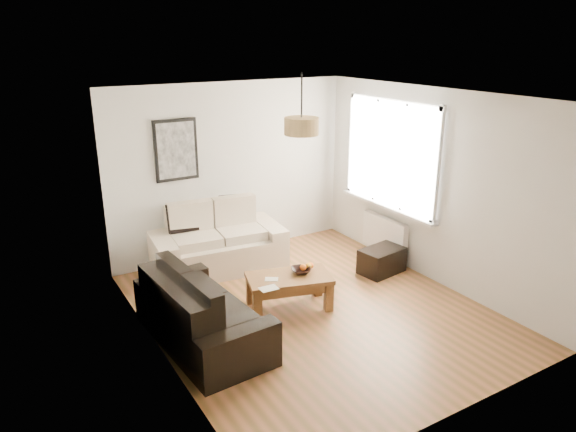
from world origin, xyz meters
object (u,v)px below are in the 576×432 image
ottoman (382,260)px  loveseat_cream (217,238)px  sofa_leather (202,309)px  coffee_table (289,291)px

ottoman → loveseat_cream: bearing=144.8°
loveseat_cream → sofa_leather: loveseat_cream is taller
loveseat_cream → coffee_table: size_ratio=1.81×
sofa_leather → ottoman: (2.88, 0.37, -0.21)m
loveseat_cream → coffee_table: 1.60m
loveseat_cream → sofa_leather: bearing=-112.5°
ottoman → sofa_leather: bearing=-172.7°
loveseat_cream → coffee_table: bearing=-74.0°
loveseat_cream → ottoman: bearing=-29.1°
sofa_leather → ottoman: sofa_leather is taller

